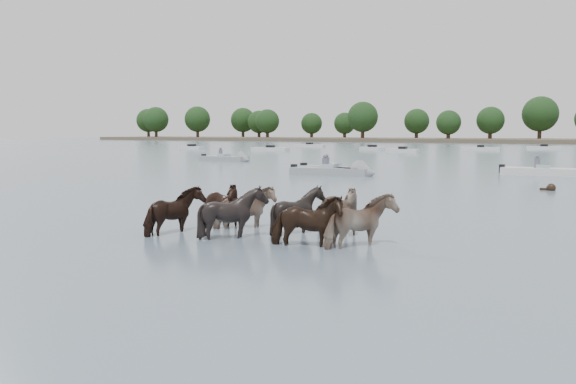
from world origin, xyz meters
The scene contains 10 objects.
ground centered at (0.00, 0.00, 0.00)m, with size 400.00×400.00×0.00m, color #4E6070.
shoreline centered at (-70.00, 150.00, 0.50)m, with size 160.00×30.00×1.00m, color #4C4233.
pony_herd centered at (2.36, 2.36, 0.53)m, with size 6.84×4.01×1.66m.
swimming_pony centered at (7.46, 19.73, 0.10)m, with size 0.72×0.44×0.44m.
motorboat_a centered at (-5.42, 23.66, 0.23)m, with size 5.86×2.18×1.92m.
motorboat_b centered at (-5.78, 24.36, 0.22)m, with size 5.97×3.07×1.92m.
motorboat_c centered at (6.66, 30.25, 0.23)m, with size 5.76×1.71×1.92m.
motorboat_f centered at (-22.28, 34.89, 0.23)m, with size 5.45×1.75×1.92m.
distant_flotilla centered at (0.82, 74.42, 0.26)m, with size 104.20×29.30×0.93m.
treeline centered at (-75.31, 150.57, 6.44)m, with size 152.14×23.20×11.93m.
Camera 1 is at (10.81, -11.15, 2.82)m, focal length 36.98 mm.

